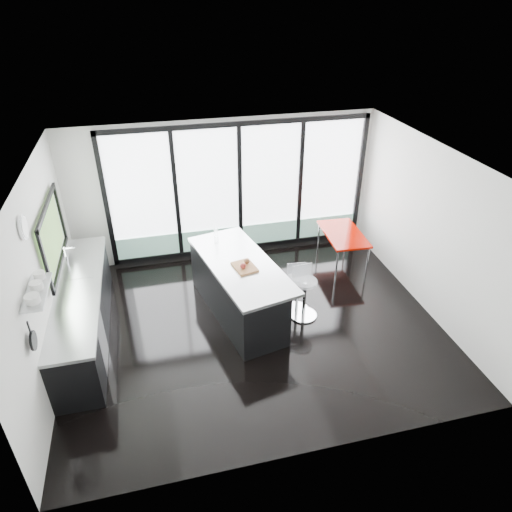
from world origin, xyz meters
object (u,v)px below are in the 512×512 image
object	(u,v)px
island	(237,288)
bar_stool_near	(304,299)
red_table	(342,248)
bar_stool_far	(297,294)

from	to	relation	value
island	bar_stool_near	size ratio (longest dim) A/B	3.50
bar_stool_near	red_table	distance (m)	1.98
island	bar_stool_near	distance (m)	1.14
island	bar_stool_near	bearing A→B (deg)	-19.45
island	bar_stool_far	xyz separation A→B (m)	(1.01, -0.19, -0.16)
bar_stool_far	red_table	world-z (taller)	bar_stool_far
red_table	island	bearing A→B (deg)	-155.14
bar_stool_near	bar_stool_far	size ratio (longest dim) A/B	1.08
bar_stool_near	bar_stool_far	distance (m)	0.20
bar_stool_near	red_table	xyz separation A→B (m)	(1.31, 1.48, -0.03)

